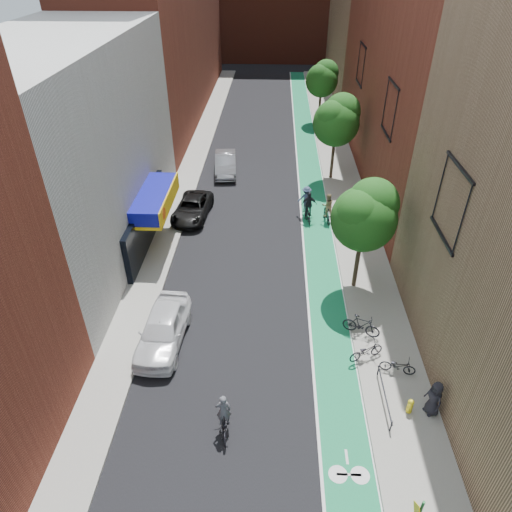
# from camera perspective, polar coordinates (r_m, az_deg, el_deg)

# --- Properties ---
(ground) EXTENTS (160.00, 160.00, 0.00)m
(ground) POSITION_cam_1_polar(r_m,az_deg,el_deg) (18.98, -1.88, -22.60)
(ground) COLOR black
(ground) RESTS_ON ground
(bike_lane) EXTENTS (2.00, 68.00, 0.01)m
(bike_lane) POSITION_cam_1_polar(r_m,az_deg,el_deg) (39.66, 6.68, 10.84)
(bike_lane) COLOR #147444
(bike_lane) RESTS_ON ground
(sidewalk_left) EXTENTS (2.00, 68.00, 0.15)m
(sidewalk_left) POSITION_cam_1_polar(r_m,az_deg,el_deg) (40.13, -7.97, 11.15)
(sidewalk_left) COLOR gray
(sidewalk_left) RESTS_ON ground
(sidewalk_right) EXTENTS (3.00, 68.00, 0.15)m
(sidewalk_right) POSITION_cam_1_polar(r_m,az_deg,el_deg) (39.89, 10.33, 10.77)
(sidewalk_right) COLOR gray
(sidewalk_right) RESTS_ON ground
(building_left_white) EXTENTS (8.00, 20.00, 12.00)m
(building_left_white) POSITION_cam_1_polar(r_m,az_deg,el_deg) (28.78, -22.91, 11.81)
(building_left_white) COLOR silver
(building_left_white) RESTS_ON ground
(building_right_mid_red) EXTENTS (8.00, 28.00, 22.00)m
(building_right_mid_red) POSITION_cam_1_polar(r_m,az_deg,el_deg) (38.13, 21.30, 25.29)
(building_right_mid_red) COLOR maroon
(building_right_mid_red) RESTS_ON ground
(building_right_far_tan) EXTENTS (8.00, 20.00, 18.00)m
(building_right_far_tan) POSITION_cam_1_polar(r_m,az_deg,el_deg) (61.56, 14.35, 27.42)
(building_right_far_tan) COLOR #8C6B4C
(building_right_far_tan) RESTS_ON ground
(tree_near) EXTENTS (3.40, 3.36, 6.42)m
(tree_near) POSITION_cam_1_polar(r_m,az_deg,el_deg) (23.61, 13.51, 5.13)
(tree_near) COLOR #332619
(tree_near) RESTS_ON ground
(tree_mid) EXTENTS (3.55, 3.53, 6.74)m
(tree_mid) POSITION_cam_1_polar(r_m,az_deg,el_deg) (36.24, 10.10, 16.50)
(tree_mid) COLOR #332619
(tree_mid) RESTS_ON ground
(tree_far) EXTENTS (3.30, 3.25, 6.21)m
(tree_far) POSITION_cam_1_polar(r_m,az_deg,el_deg) (49.75, 8.29, 21.17)
(tree_far) COLOR #332619
(tree_far) RESTS_ON ground
(parked_car_white) EXTENTS (2.21, 5.01, 1.68)m
(parked_car_white) POSITION_cam_1_polar(r_m,az_deg,el_deg) (22.27, -11.55, -8.92)
(parked_car_white) COLOR white
(parked_car_white) RESTS_ON ground
(parked_car_black) EXTENTS (2.62, 4.94, 1.32)m
(parked_car_black) POSITION_cam_1_polar(r_m,az_deg,el_deg) (32.08, -7.97, 5.95)
(parked_car_black) COLOR black
(parked_car_black) RESTS_ON ground
(parked_car_silver) EXTENTS (2.14, 4.95, 1.59)m
(parked_car_silver) POSITION_cam_1_polar(r_m,az_deg,el_deg) (38.40, -3.82, 11.46)
(parked_car_silver) COLOR gray
(parked_car_silver) RESTS_ON ground
(cyclist_lead) EXTENTS (0.86, 1.84, 1.94)m
(cyclist_lead) POSITION_cam_1_polar(r_m,az_deg,el_deg) (18.86, -4.06, -19.77)
(cyclist_lead) COLOR black
(cyclist_lead) RESTS_ON ground
(cyclist_lane_near) EXTENTS (0.88, 1.89, 2.02)m
(cyclist_lane_near) POSITION_cam_1_polar(r_m,az_deg,el_deg) (31.55, 8.90, 5.70)
(cyclist_lane_near) COLOR black
(cyclist_lane_near) RESTS_ON ground
(cyclist_lane_mid) EXTENTS (1.07, 1.78, 2.12)m
(cyclist_lane_mid) POSITION_cam_1_polar(r_m,az_deg,el_deg) (31.43, 6.60, 5.72)
(cyclist_lane_mid) COLOR black
(cyclist_lane_mid) RESTS_ON ground
(cyclist_lane_far) EXTENTS (1.20, 1.68, 2.14)m
(cyclist_lane_far) POSITION_cam_1_polar(r_m,az_deg,el_deg) (32.06, 6.28, 6.70)
(cyclist_lane_far) COLOR black
(cyclist_lane_far) RESTS_ON ground
(parked_bike_near) EXTENTS (1.82, 1.26, 0.91)m
(parked_bike_near) POSITION_cam_1_polar(r_m,az_deg,el_deg) (21.75, 13.61, -11.46)
(parked_bike_near) COLOR black
(parked_bike_near) RESTS_ON sidewalk_right
(parked_bike_mid) EXTENTS (1.90, 1.18, 1.10)m
(parked_bike_mid) POSITION_cam_1_polar(r_m,az_deg,el_deg) (22.78, 13.04, -8.43)
(parked_bike_mid) COLOR black
(parked_bike_mid) RESTS_ON sidewalk_right
(parked_bike_far) EXTENTS (1.64, 0.87, 0.82)m
(parked_bike_far) POSITION_cam_1_polar(r_m,az_deg,el_deg) (21.56, 17.31, -12.95)
(parked_bike_far) COLOR black
(parked_bike_far) RESTS_ON sidewalk_right
(pedestrian) EXTENTS (0.80, 0.97, 1.70)m
(pedestrian) POSITION_cam_1_polar(r_m,az_deg,el_deg) (20.26, 21.39, -16.22)
(pedestrian) COLOR black
(pedestrian) RESTS_ON sidewalk_right
(fire_hydrant) EXTENTS (0.25, 0.25, 0.71)m
(fire_hydrant) POSITION_cam_1_polar(r_m,az_deg,el_deg) (20.33, 18.70, -17.29)
(fire_hydrant) COLOR yellow
(fire_hydrant) RESTS_ON sidewalk_right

